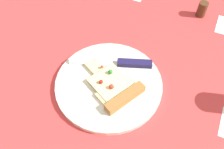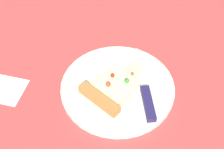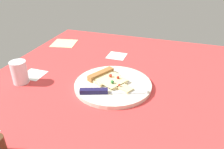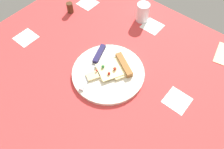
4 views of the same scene
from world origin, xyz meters
TOP-DOWN VIEW (x-y plane):
  - ground_plane at (-0.00, 0.02)cm, footprint 120.63×120.63cm
  - plate at (0.63, 8.26)cm, footprint 29.65×29.65cm
  - pizza_slice at (1.83, 10.55)cm, footprint 15.10×19.03cm
  - knife at (-6.47, 8.27)cm, footprint 10.16×23.28cm

SIDE VIEW (x-z plane):
  - ground_plane at x=0.00cm, z-range -3.00..0.00cm
  - plate at x=0.63cm, z-range 0.00..1.51cm
  - knife at x=-6.47cm, z-range 0.89..3.34cm
  - pizza_slice at x=1.83cm, z-range 1.00..3.63cm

